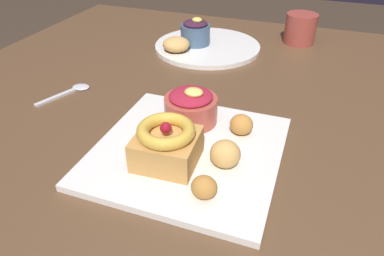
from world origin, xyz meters
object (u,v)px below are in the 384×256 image
fritter_front (241,125)px  fritter_back (225,154)px  back_ramekin (195,32)px  coffee_mug (300,29)px  back_pastry (176,44)px  berry_ramekin (191,106)px  back_plate (207,46)px  front_plate (188,151)px  cake_slice (167,144)px  fritter_middle (204,187)px  spoon (71,91)px

fritter_front → fritter_back: 0.09m
back_ramekin → coffee_mug: 0.30m
back_pastry → coffee_mug: bearing=35.0°
berry_ramekin → back_plate: size_ratio=0.33×
front_plate → back_ramekin: 0.49m
berry_ramekin → fritter_back: 0.14m
fritter_back → back_pastry: bearing=121.1°
fritter_front → coffee_mug: bearing=85.0°
cake_slice → fritter_back: cake_slice is taller
cake_slice → back_pastry: cake_slice is taller
fritter_middle → berry_ramekin: bearing=115.4°
berry_ramekin → fritter_middle: berry_ramekin is taller
back_pastry → spoon: back_pastry is taller
fritter_middle → back_ramekin: size_ratio=0.46×
coffee_mug → fritter_front: bearing=-95.0°
cake_slice → back_ramekin: 0.52m
back_pastry → coffee_mug: size_ratio=0.82×
back_pastry → cake_slice: bearing=-69.7°
front_plate → coffee_mug: size_ratio=3.43×
berry_ramekin → coffee_mug: bearing=74.7°
back_ramekin → spoon: 0.39m
berry_ramekin → spoon: (-0.30, 0.04, -0.04)m
back_ramekin → fritter_back: bearing=-65.5°
fritter_front → spoon: (-0.39, 0.04, -0.03)m
cake_slice → fritter_back: (0.09, 0.02, -0.01)m
fritter_middle → back_plate: fritter_middle is taller
cake_slice → fritter_middle: bearing=-34.2°
coffee_mug → fritter_back: bearing=-94.5°
cake_slice → fritter_front: size_ratio=2.44×
cake_slice → back_plate: size_ratio=0.34×
fritter_back → coffee_mug: (0.05, 0.63, 0.01)m
back_pastry → front_plate: bearing=-65.4°
back_ramekin → fritter_front: bearing=-60.2°
back_pastry → spoon: (-0.14, -0.28, -0.03)m
front_plate → back_pastry: (-0.18, 0.39, 0.02)m
fritter_middle → coffee_mug: (0.06, 0.70, 0.01)m
front_plate → fritter_middle: bearing=-58.1°
fritter_middle → spoon: 0.44m
front_plate → back_ramekin: bearing=108.0°
fritter_middle → back_plate: size_ratio=0.13×
coffee_mug → front_plate: bearing=-101.1°
fritter_middle → back_plate: (-0.18, 0.57, -0.02)m
berry_ramekin → spoon: size_ratio=0.80×
back_plate → coffee_mug: coffee_mug is taller
fritter_back → back_ramekin: bearing=114.5°
fritter_back → back_ramekin: 0.53m
cake_slice → back_pastry: 0.47m
back_plate → spoon: (-0.20, -0.35, -0.00)m
berry_ramekin → fritter_middle: (0.08, -0.18, -0.01)m
back_pastry → fritter_front: bearing=-51.7°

